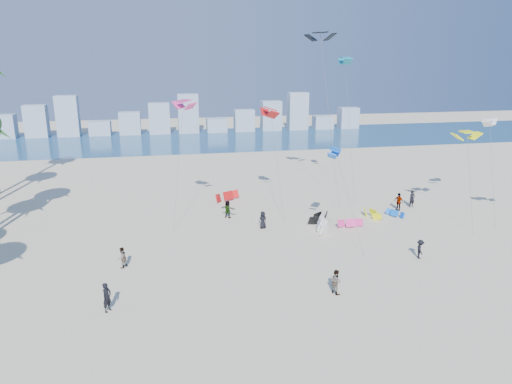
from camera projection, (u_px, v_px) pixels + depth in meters
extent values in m
plane|color=beige|center=(261.00, 356.00, 24.78)|extent=(220.00, 220.00, 0.00)
plane|color=navy|center=(185.00, 140.00, 92.68)|extent=(220.00, 220.00, 0.00)
imported|color=black|center=(107.00, 297.00, 28.95)|extent=(0.76, 0.84, 1.92)
imported|color=gray|center=(336.00, 282.00, 31.26)|extent=(0.93, 1.02, 1.70)
imported|color=black|center=(263.00, 220.00, 43.48)|extent=(0.93, 0.74, 1.65)
imported|color=gray|center=(398.00, 202.00, 48.68)|extent=(0.91, 1.21, 1.90)
imported|color=black|center=(420.00, 249.00, 36.84)|extent=(0.84, 1.12, 1.55)
imported|color=gray|center=(228.00, 209.00, 46.44)|extent=(1.61, 1.40, 1.75)
imported|color=black|center=(412.00, 199.00, 49.79)|extent=(0.75, 0.56, 1.88)
imported|color=gray|center=(122.00, 258.00, 35.16)|extent=(0.99, 1.00, 1.63)
cylinder|color=#595959|center=(350.00, 202.00, 37.94)|extent=(1.65, 3.45, 8.12)
cylinder|color=#595959|center=(277.00, 165.00, 45.65)|extent=(0.63, 4.02, 10.63)
cylinder|color=#595959|center=(470.00, 182.00, 42.85)|extent=(1.21, 4.26, 8.75)
cylinder|color=#595959|center=(178.00, 167.00, 42.51)|extent=(1.58, 2.36, 11.70)
cylinder|color=#595959|center=(350.00, 132.00, 50.31)|extent=(1.05, 2.31, 15.54)
cylinder|color=#595959|center=(330.00, 122.00, 48.75)|extent=(1.65, 3.52, 18.01)
cylinder|color=#595959|center=(492.00, 171.00, 45.29)|extent=(2.36, 5.77, 9.59)
cube|color=#9EADBF|center=(4.00, 126.00, 94.54)|extent=(4.40, 3.00, 4.80)
cube|color=#9EADBF|center=(36.00, 121.00, 95.50)|extent=(4.40, 3.00, 6.60)
cube|color=#9EADBF|center=(68.00, 116.00, 96.45)|extent=(4.40, 3.00, 8.40)
cube|color=#9EADBF|center=(100.00, 128.00, 98.38)|extent=(4.40, 3.00, 3.00)
cube|color=#9EADBF|center=(130.00, 123.00, 99.34)|extent=(4.40, 3.00, 4.80)
cube|color=#9EADBF|center=(159.00, 118.00, 100.29)|extent=(4.40, 3.00, 6.60)
cube|color=#9EADBF|center=(188.00, 113.00, 101.24)|extent=(4.40, 3.00, 8.40)
cube|color=#9EADBF|center=(217.00, 125.00, 103.17)|extent=(4.40, 3.00, 3.00)
cube|color=#9EADBF|center=(244.00, 120.00, 104.13)|extent=(4.40, 3.00, 4.80)
cube|color=#9EADBF|center=(271.00, 116.00, 105.08)|extent=(4.40, 3.00, 6.60)
cube|color=#9EADBF|center=(298.00, 111.00, 106.03)|extent=(4.40, 3.00, 8.40)
cube|color=#9EADBF|center=(323.00, 122.00, 107.96)|extent=(4.40, 3.00, 3.00)
cube|color=#9EADBF|center=(348.00, 118.00, 108.92)|extent=(4.40, 3.00, 4.80)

